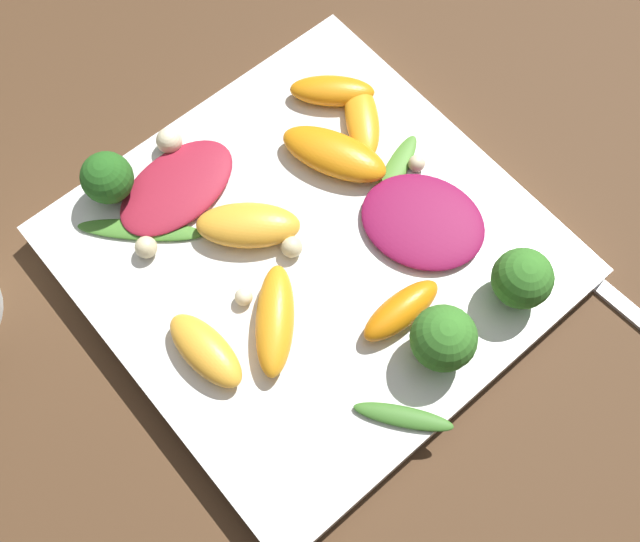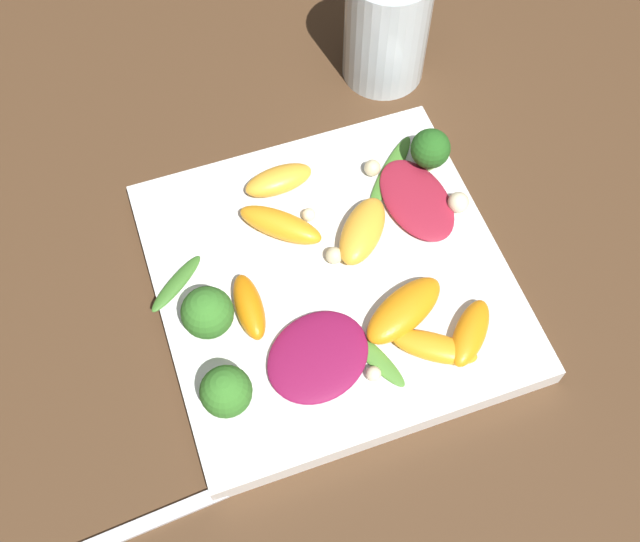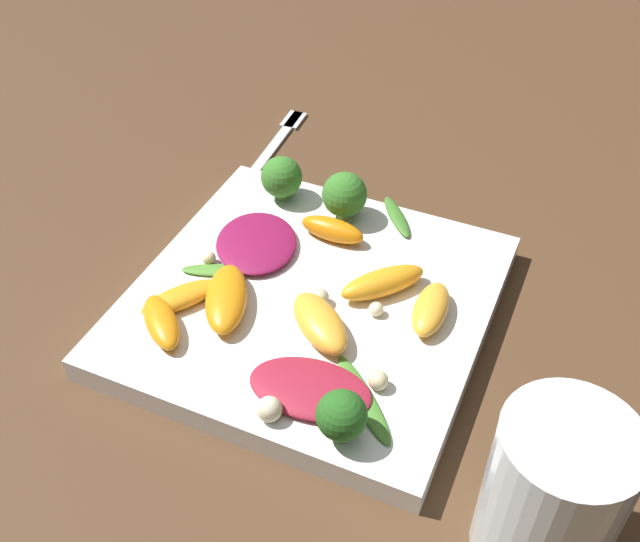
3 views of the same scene
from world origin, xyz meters
The scene contains 22 objects.
ground_plane centered at (0.00, 0.00, 0.00)m, with size 2.40×2.40×0.00m, color #4C331E.
plate centered at (0.00, 0.00, 0.01)m, with size 0.29×0.29×0.02m.
radicchio_leaf_0 centered at (0.10, 0.04, 0.03)m, with size 0.06×0.10×0.01m.
radicchio_leaf_1 centered at (-0.04, -0.07, 0.03)m, with size 0.11×0.10×0.01m.
orange_segment_0 centered at (0.04, -0.06, 0.03)m, with size 0.09×0.06×0.02m.
orange_segment_1 centered at (0.05, -0.09, 0.03)m, with size 0.07×0.06×0.01m.
orange_segment_2 centered at (-0.07, -0.01, 0.03)m, with size 0.02×0.06×0.02m.
orange_segment_3 centered at (0.08, -0.09, 0.03)m, with size 0.06×0.06×0.02m.
orange_segment_4 centered at (-0.01, 0.10, 0.03)m, with size 0.06×0.03×0.02m.
orange_segment_5 centered at (-0.03, 0.05, 0.03)m, with size 0.07×0.07×0.02m.
orange_segment_6 centered at (0.04, 0.02, 0.03)m, with size 0.07×0.07×0.02m.
broccoli_floret_0 centered at (0.12, 0.08, 0.05)m, with size 0.04×0.04×0.04m.
broccoli_floret_1 centered at (-0.11, -0.08, 0.05)m, with size 0.04×0.04×0.04m.
broccoli_floret_2 centered at (-0.11, -0.01, 0.05)m, with size 0.04×0.04×0.05m.
arugula_sprig_0 centered at (0.01, -0.08, 0.02)m, with size 0.04×0.07×0.00m.
arugula_sprig_1 centered at (0.09, 0.08, 0.02)m, with size 0.07×0.07×0.00m.
arugula_sprig_2 centered at (-0.13, 0.03, 0.03)m, with size 0.06×0.05×0.01m.
macadamia_nut_0 centered at (0.00, -0.10, 0.03)m, with size 0.01×0.01×0.01m.
macadamia_nut_1 centered at (0.07, 0.09, 0.03)m, with size 0.02×0.02×0.02m.
macadamia_nut_2 centered at (0.01, 0.01, 0.03)m, with size 0.01×0.01×0.01m.
macadamia_nut_3 centered at (0.13, 0.03, 0.03)m, with size 0.02×0.02×0.02m.
macadamia_nut_4 centered at (0.00, 0.06, 0.03)m, with size 0.01×0.01×0.01m.
Camera 1 is at (-0.17, 0.13, 0.48)m, focal length 42.00 mm.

